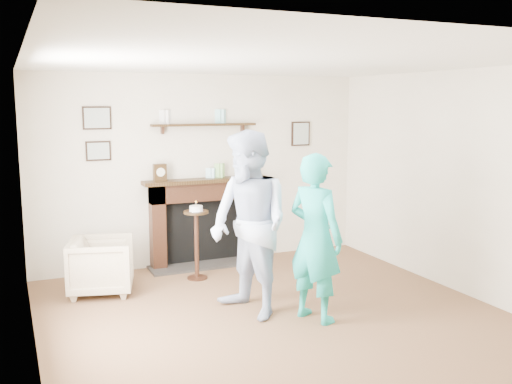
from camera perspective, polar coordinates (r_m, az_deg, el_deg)
ground at (r=5.65m, az=3.20°, el=-13.24°), size 5.00×5.00×0.00m
room_shell at (r=5.88m, az=0.28°, el=3.96°), size 4.54×5.02×2.52m
armchair at (r=6.79m, az=-15.06°, el=-9.69°), size 0.85×0.83×0.63m
man at (r=5.93m, az=-0.66°, el=-12.16°), size 0.92×1.06×1.87m
woman at (r=5.85m, az=5.83°, el=-12.50°), size 0.60×0.71×1.66m
pedestal_table at (r=6.95m, az=-5.98°, el=-3.92°), size 0.30×0.30×0.96m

